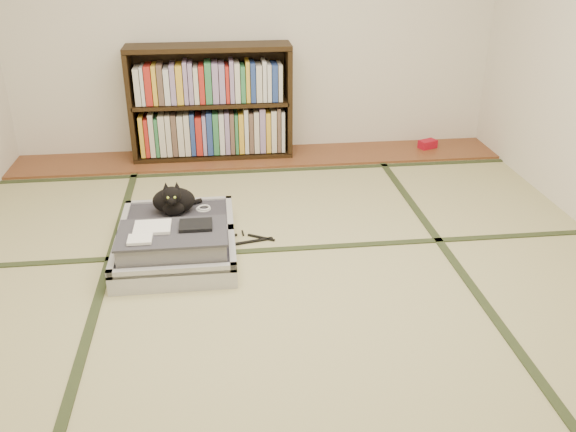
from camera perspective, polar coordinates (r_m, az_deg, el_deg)
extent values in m
plane|color=tan|center=(3.35, -0.14, -6.50)|extent=(4.50, 4.50, 0.00)
cube|color=brown|center=(5.14, -2.74, 5.53)|extent=(4.00, 0.50, 0.02)
cube|color=#A90D20|center=(5.44, 12.94, 6.58)|extent=(0.17, 0.14, 0.07)
plane|color=silver|center=(5.10, -3.25, 19.15)|extent=(4.00, 0.00, 4.00)
plane|color=silver|center=(0.88, 17.98, -18.08)|extent=(4.00, 0.00, 4.00)
cube|color=#2D381E|center=(3.40, -17.29, -7.22)|extent=(0.05, 4.50, 0.01)
cube|color=#2D381E|center=(3.58, 16.02, -5.19)|extent=(0.05, 4.50, 0.01)
cube|color=#2D381E|center=(3.69, -0.86, -3.15)|extent=(4.00, 0.05, 0.01)
cube|color=#2D381E|center=(4.86, -2.47, 4.24)|extent=(4.00, 0.05, 0.01)
cube|color=black|center=(5.10, -14.41, 10.03)|extent=(0.04, 0.30, 0.83)
cube|color=black|center=(5.09, 0.02, 10.79)|extent=(0.04, 0.30, 0.83)
cube|color=black|center=(5.19, -6.95, 5.80)|extent=(1.30, 0.30, 0.04)
cube|color=black|center=(4.96, -7.50, 15.39)|extent=(1.30, 0.30, 0.04)
cube|color=black|center=(5.06, -7.21, 10.47)|extent=(1.24, 0.30, 0.03)
cube|color=black|center=(5.19, -7.22, 10.89)|extent=(1.30, 0.02, 0.83)
cube|color=gray|center=(5.10, -7.07, 8.05)|extent=(1.17, 0.21, 0.35)
cube|color=gray|center=(4.99, -7.33, 12.51)|extent=(1.17, 0.21, 0.32)
cube|color=#B7B8BD|center=(3.51, -10.53, -4.22)|extent=(0.69, 0.46, 0.12)
cube|color=#34333B|center=(3.49, -10.57, -3.78)|extent=(0.61, 0.38, 0.09)
cube|color=#B7B8BD|center=(3.29, -10.79, -5.08)|extent=(0.69, 0.04, 0.05)
cube|color=#B7B8BD|center=(3.66, -10.45, -1.71)|extent=(0.69, 0.04, 0.05)
cube|color=#B7B8BD|center=(3.52, -15.91, -3.54)|extent=(0.04, 0.46, 0.05)
cube|color=#B7B8BD|center=(3.46, -5.24, -3.04)|extent=(0.04, 0.46, 0.05)
cube|color=#B7B8BD|center=(3.91, -10.21, -0.88)|extent=(0.69, 0.46, 0.12)
cube|color=#34333B|center=(3.90, -10.24, -0.47)|extent=(0.61, 0.38, 0.09)
cube|color=#B7B8BD|center=(3.69, -10.42, -1.45)|extent=(0.69, 0.04, 0.05)
cube|color=#B7B8BD|center=(4.07, -10.15, 1.25)|extent=(0.69, 0.04, 0.05)
cube|color=#B7B8BD|center=(3.92, -15.02, -0.28)|extent=(0.04, 0.46, 0.05)
cube|color=#B7B8BD|center=(3.87, -5.48, 0.21)|extent=(0.04, 0.46, 0.05)
cylinder|color=black|center=(3.67, -10.44, -1.52)|extent=(0.62, 0.02, 0.02)
cube|color=gray|center=(3.45, -10.68, -2.58)|extent=(0.59, 0.36, 0.12)
cube|color=#3B3A42|center=(3.42, -10.77, -1.56)|extent=(0.60, 0.38, 0.01)
cube|color=white|center=(3.46, -12.57, -1.04)|extent=(0.20, 0.16, 0.02)
cube|color=black|center=(3.44, -8.63, -0.84)|extent=(0.18, 0.15, 0.02)
cube|color=white|center=(3.35, -13.69, -2.14)|extent=(0.13, 0.11, 0.02)
cube|color=white|center=(3.34, -14.18, -6.16)|extent=(0.05, 0.01, 0.04)
cube|color=white|center=(3.33, -12.28, -6.27)|extent=(0.05, 0.01, 0.03)
cube|color=orange|center=(3.30, -6.74, -5.84)|extent=(0.05, 0.01, 0.03)
cube|color=#197F33|center=(3.30, -7.87, -5.63)|extent=(0.04, 0.01, 0.03)
ellipsoid|color=black|center=(3.89, -10.63, 1.43)|extent=(0.27, 0.17, 0.16)
ellipsoid|color=black|center=(3.82, -10.67, 0.71)|extent=(0.13, 0.10, 0.10)
ellipsoid|color=black|center=(3.76, -10.81, 1.92)|extent=(0.11, 0.10, 0.11)
sphere|color=black|center=(3.72, -10.83, 1.38)|extent=(0.05, 0.05, 0.05)
cone|color=black|center=(3.76, -11.37, 2.77)|extent=(0.04, 0.05, 0.05)
cone|color=black|center=(3.75, -10.36, 2.83)|extent=(0.04, 0.05, 0.05)
sphere|color=#A5BF33|center=(3.71, -11.17, 1.69)|extent=(0.02, 0.02, 0.02)
sphere|color=#A5BF33|center=(3.71, -10.55, 1.73)|extent=(0.02, 0.02, 0.02)
cylinder|color=black|center=(3.98, -9.19, 1.21)|extent=(0.16, 0.10, 0.03)
torus|color=white|center=(3.92, -7.92, 0.66)|extent=(0.10, 0.10, 0.01)
torus|color=white|center=(3.92, -7.87, 0.78)|extent=(0.08, 0.08, 0.01)
cube|color=black|center=(3.76, -4.15, -2.50)|extent=(0.37, 0.10, 0.01)
cube|color=black|center=(3.81, -5.86, -2.20)|extent=(0.15, 0.13, 0.01)
cube|color=black|center=(3.82, -2.52, -2.02)|extent=(0.17, 0.11, 0.01)
cylinder|color=black|center=(3.88, -4.25, -1.60)|extent=(0.02, 0.07, 0.01)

